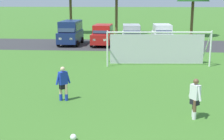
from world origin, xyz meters
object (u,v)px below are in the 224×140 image
parked_car_slot_center_left (131,35)px  parked_car_slot_center (162,34)px  player_midfield_center (63,84)px  soccer_goal (157,47)px  parked_car_slot_far_left (71,32)px  soccer_ball (73,137)px  player_defender_far (195,99)px  parked_car_slot_left (103,35)px

parked_car_slot_center_left → parked_car_slot_center: bearing=10.4°
parked_car_slot_center_left → player_midfield_center: bearing=-99.1°
soccer_goal → parked_car_slot_far_left: bearing=131.6°
parked_car_slot_center → soccer_ball: bearing=-102.0°
player_midfield_center → parked_car_slot_center_left: size_ratio=0.35×
soccer_goal → parked_car_slot_center_left: (-2.05, 9.51, -0.18)m
player_midfield_center → parked_car_slot_center: size_ratio=0.35×
soccer_goal → player_defender_far: 10.51m
soccer_ball → player_defender_far: (4.44, 2.31, 0.71)m
parked_car_slot_left → player_defender_far: bearing=-73.6°
soccer_ball → parked_car_slot_center_left: (1.61, 22.29, 1.00)m
parked_car_slot_far_left → parked_car_slot_left: 3.50m
soccer_ball → parked_car_slot_center: 23.43m
parked_car_slot_left → player_midfield_center: bearing=-89.8°
soccer_goal → parked_car_slot_left: soccer_goal is taller
soccer_ball → parked_car_slot_center: parked_car_slot_center is taller
player_midfield_center → parked_car_slot_center_left: (2.91, 18.23, 0.29)m
parked_car_slot_left → parked_car_slot_center: size_ratio=1.00×
soccer_ball → parked_car_slot_left: (-1.36, 22.06, 1.00)m
soccer_goal → parked_car_slot_left: (-5.03, 9.27, -0.18)m
soccer_goal → player_defender_far: size_ratio=4.60×
soccer_goal → parked_car_slot_left: 10.55m
soccer_ball → soccer_goal: soccer_goal is taller
player_midfield_center → parked_car_slot_left: (-0.07, 18.00, 0.29)m
soccer_ball → player_defender_far: bearing=27.5°
player_defender_far → parked_car_slot_left: parked_car_slot_left is taller
parked_car_slot_far_left → parked_car_slot_center: parked_car_slot_far_left is taller
soccer_goal → player_midfield_center: 10.05m
player_midfield_center → soccer_ball: bearing=-72.3°
soccer_ball → soccer_goal: (3.67, 12.79, 1.18)m
player_defender_far → parked_car_slot_left: bearing=106.4°
player_midfield_center → parked_car_slot_center_left: bearing=80.9°
soccer_goal → player_defender_far: bearing=-85.8°
soccer_ball → parked_car_slot_left: parked_car_slot_left is taller
parked_car_slot_left → parked_car_slot_center: 6.30m
player_midfield_center → parked_car_slot_far_left: 18.65m
parked_car_slot_far_left → parked_car_slot_center_left: bearing=-0.6°
soccer_ball → parked_car_slot_left: bearing=93.5°
soccer_ball → player_midfield_center: size_ratio=0.13×
parked_car_slot_far_left → parked_car_slot_center: 9.74m
soccer_ball → player_defender_far: 5.06m
parked_car_slot_far_left → soccer_ball: bearing=-77.8°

